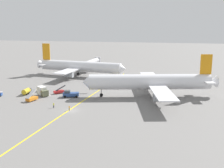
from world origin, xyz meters
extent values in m
plane|color=slate|center=(0.00, 0.00, 0.00)|extent=(600.00, 600.00, 0.00)
cube|color=yellow|center=(0.02, 10.00, 0.00)|extent=(12.46, 119.45, 0.01)
cylinder|color=silver|center=(-15.02, 58.00, 5.15)|extent=(44.27, 11.25, 5.44)
cone|color=silver|center=(7.94, 54.90, 5.15)|extent=(3.44, 5.33, 5.00)
cone|color=silver|center=(-37.78, 61.06, 5.15)|extent=(4.15, 4.79, 4.35)
cube|color=silver|center=(-17.20, 58.29, 4.33)|extent=(11.52, 39.30, 0.44)
cube|color=silver|center=(-35.31, 60.73, 5.69)|extent=(4.91, 13.31, 0.28)
cube|color=orange|center=(-35.01, 60.69, 12.21)|extent=(4.41, 0.94, 8.70)
cylinder|color=#999EA3|center=(-17.66, 47.39, 2.53)|extent=(4.51, 3.14, 2.60)
cylinder|color=#999EA3|center=(-14.76, 68.92, 2.53)|extent=(4.51, 3.14, 2.60)
cylinder|color=slate|center=(-17.73, 61.79, 1.67)|extent=(0.28, 0.28, 2.05)
cylinder|color=black|center=(-17.73, 61.79, 0.65)|extent=(1.36, 0.72, 1.30)
cylinder|color=slate|center=(-18.64, 55.06, 1.67)|extent=(0.28, 0.28, 2.05)
cylinder|color=black|center=(-18.64, 55.06, 0.65)|extent=(1.36, 0.72, 1.30)
cylinder|color=slate|center=(2.40, 55.65, 1.67)|extent=(0.28, 0.28, 2.05)
cylinder|color=black|center=(2.40, 55.65, 0.65)|extent=(1.36, 0.72, 1.30)
cylinder|color=silver|center=(23.39, 23.24, 5.74)|extent=(46.38, 15.93, 5.82)
cone|color=silver|center=(-0.33, 17.84, 5.74)|extent=(3.92, 5.84, 5.36)
cone|color=silver|center=(46.91, 28.58, 5.74)|extent=(4.54, 5.34, 4.66)
cube|color=silver|center=(25.64, 23.75, 4.86)|extent=(17.24, 49.79, 0.44)
cube|color=silver|center=(44.47, 28.03, 6.32)|extent=(6.00, 13.39, 0.28)
cube|color=orange|center=(44.18, 27.96, 12.44)|extent=(4.37, 1.33, 7.58)
cylinder|color=#999EA3|center=(21.59, 37.07, 3.06)|extent=(4.67, 3.47, 2.60)
cylinder|color=#999EA3|center=(27.75, 9.98, 3.06)|extent=(4.67, 3.47, 2.60)
cylinder|color=slate|center=(27.37, 20.65, 1.88)|extent=(0.28, 0.28, 2.47)
cylinder|color=black|center=(27.37, 20.65, 0.65)|extent=(1.39, 0.82, 1.30)
cylinder|color=slate|center=(25.86, 27.29, 1.88)|extent=(0.28, 0.28, 2.47)
cylinder|color=black|center=(25.86, 27.29, 0.65)|extent=(1.39, 0.82, 1.30)
cylinder|color=slate|center=(5.35, 19.14, 1.88)|extent=(0.28, 0.28, 2.47)
cylinder|color=black|center=(5.35, 19.14, 0.65)|extent=(1.39, 0.82, 1.30)
cube|color=#2D4C8C|center=(-5.96, 16.46, 1.06)|extent=(6.46, 4.04, 1.21)
cube|color=#333D47|center=(-7.24, 16.14, 2.11)|extent=(2.61, 2.59, 0.90)
cylinder|color=#4C4C51|center=(-1.50, 17.58, 1.18)|extent=(3.15, 0.97, 0.20)
sphere|color=orange|center=(-7.24, 16.14, 2.74)|extent=(0.24, 0.24, 0.24)
cylinder|color=black|center=(-7.73, 14.65, 0.45)|extent=(0.95, 0.51, 0.90)
cylinder|color=black|center=(-8.38, 17.22, 0.45)|extent=(0.95, 0.51, 0.90)
cylinder|color=black|center=(-3.54, 15.70, 0.45)|extent=(0.95, 0.51, 0.90)
cylinder|color=black|center=(-4.19, 18.28, 0.45)|extent=(0.95, 0.51, 0.90)
cube|color=gray|center=(-20.79, 22.97, 0.80)|extent=(1.93, 2.82, 1.00)
cube|color=#B2B2B7|center=(-20.79, 22.97, 1.65)|extent=(2.03, 2.96, 0.12)
cylinder|color=black|center=(-19.97, 22.35, 0.30)|extent=(0.30, 0.63, 0.60)
cylinder|color=black|center=(-21.35, 22.11, 0.30)|extent=(0.30, 0.63, 0.60)
cylinder|color=black|center=(-20.23, 23.83, 0.30)|extent=(0.30, 0.63, 0.60)
cylinder|color=black|center=(-21.61, 23.58, 0.30)|extent=(0.30, 0.63, 0.60)
cube|color=red|center=(-12.53, 20.66, 0.75)|extent=(4.01, 4.18, 0.90)
cube|color=black|center=(-12.00, 21.25, 2.10)|extent=(3.35, 3.62, 1.83)
cylinder|color=black|center=(-12.55, 21.68, 0.30)|extent=(0.55, 0.58, 0.60)
cylinder|color=black|center=(-11.51, 20.75, 0.30)|extent=(0.55, 0.58, 0.60)
cylinder|color=black|center=(-13.56, 20.57, 0.30)|extent=(0.55, 0.58, 0.60)
cylinder|color=black|center=(-12.52, 19.63, 0.30)|extent=(0.55, 0.58, 0.60)
cylinder|color=black|center=(-32.93, 11.41, 0.30)|extent=(0.62, 0.29, 0.60)
cylinder|color=black|center=(-33.16, 12.79, 0.30)|extent=(0.62, 0.29, 0.60)
cube|color=#666B4C|center=(-15.95, 14.80, 1.40)|extent=(3.24, 3.26, 2.20)
cube|color=silver|center=(-17.93, 16.55, 1.90)|extent=(4.74, 4.58, 3.20)
cylinder|color=black|center=(-16.36, 16.10, 0.30)|extent=(0.58, 0.55, 0.60)
cylinder|color=black|center=(-17.29, 15.05, 0.30)|extent=(0.58, 0.55, 0.60)
cylinder|color=black|center=(-17.49, 17.10, 0.30)|extent=(0.58, 0.55, 0.60)
cylinder|color=black|center=(-18.41, 16.05, 0.30)|extent=(0.58, 0.55, 0.60)
cylinder|color=gold|center=(-24.48, 16.38, 1.40)|extent=(2.02, 4.01, 2.00)
cube|color=#4C4C51|center=(-24.49, 18.38, 1.20)|extent=(1.77, 1.81, 1.80)
cylinder|color=black|center=(-25.18, 17.12, 0.30)|extent=(0.20, 0.60, 0.60)
cylinder|color=black|center=(-23.78, 17.13, 0.30)|extent=(0.20, 0.60, 0.60)
cylinder|color=black|center=(-25.17, 15.62, 0.30)|extent=(0.20, 0.60, 0.60)
cylinder|color=black|center=(-23.77, 15.63, 0.30)|extent=(0.20, 0.60, 0.60)
cube|color=orange|center=(-18.11, 8.36, 0.80)|extent=(3.15, 4.87, 1.00)
cube|color=silver|center=(-18.19, 8.07, 2.70)|extent=(2.48, 4.40, 2.71)
cylinder|color=black|center=(-18.58, 9.27, 0.30)|extent=(0.36, 0.63, 0.60)
cylinder|color=black|center=(-17.23, 8.89, 0.30)|extent=(0.36, 0.63, 0.60)
cylinder|color=black|center=(-18.99, 7.82, 0.30)|extent=(0.36, 0.63, 0.60)
cylinder|color=black|center=(-17.64, 7.44, 0.30)|extent=(0.36, 0.63, 0.60)
cylinder|color=black|center=(-6.96, 1.82, 0.44)|extent=(0.28, 0.28, 0.89)
cylinder|color=#D1E02D|center=(-6.96, 1.82, 1.20)|extent=(0.36, 0.36, 0.63)
sphere|color=tan|center=(-6.96, 1.82, 1.64)|extent=(0.24, 0.24, 0.24)
cylinder|color=#F24C19|center=(-6.69, 1.96, 1.33)|extent=(0.05, 0.05, 0.40)
cylinder|color=#4C4C51|center=(-0.81, 0.00, 0.41)|extent=(0.28, 0.28, 0.81)
cylinder|color=orange|center=(-0.81, 0.00, 1.10)|extent=(0.36, 0.36, 0.58)
sphere|color=brown|center=(-0.81, 0.00, 1.50)|extent=(0.22, 0.22, 0.22)
cylinder|color=#F24C19|center=(-0.53, 0.11, 1.22)|extent=(0.05, 0.05, 0.40)
cylinder|color=#B7B7BC|center=(-16.04, 84.38, 3.82)|extent=(5.21, 20.25, 3.20)
cylinder|color=#99999E|center=(-15.03, 94.34, 3.82)|extent=(3.84, 3.84, 3.52)
cylinder|color=#595960|center=(-15.13, 93.35, 1.91)|extent=(0.70, 0.70, 3.82)
camera|label=1|loc=(30.86, -86.67, 28.82)|focal=46.92mm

